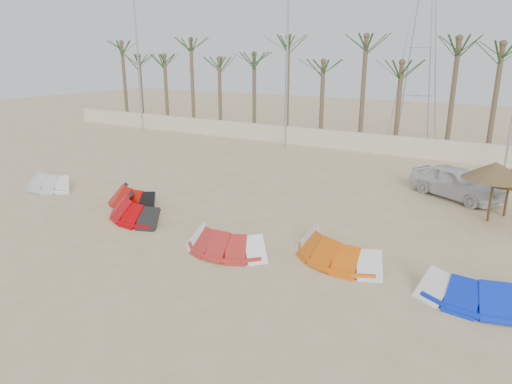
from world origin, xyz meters
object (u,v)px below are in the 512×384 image
Objects in this scene: kite_red_left at (136,195)px; kite_red_right at (230,239)px; parasol_mid at (495,171)px; kite_blue at (493,287)px; kite_red_mid at (140,206)px; kite_grey at (52,180)px; car at (456,182)px; kite_orange at (339,247)px; parasol_left at (510,177)px.

kite_red_left and kite_red_right have the same top height.
kite_red_right is 10.90m from parasol_mid.
kite_blue is (8.07, 0.98, 0.00)m from kite_red_right.
kite_red_left is 0.82× the size of kite_red_mid.
kite_grey is 6.91m from kite_red_mid.
kite_red_right is 12.02m from car.
kite_red_mid and kite_blue have the same top height.
kite_red_left is at bearing 154.22° from car.
kite_red_left is at bearing -157.59° from parasol_mid.
kite_grey is at bearing 146.17° from car.
kite_red_right is 0.83× the size of kite_orange.
car is at bearing 121.60° from parasol_mid.
kite_red_right is at bearing -173.08° from kite_blue.
kite_red_right is (12.07, -1.70, 0.00)m from kite_grey.
parasol_mid reaches higher than kite_grey.
car is (12.28, 8.48, 0.34)m from kite_red_left.
kite_blue is at bearing -84.11° from parasol_mid.
kite_red_right is at bearing -158.62° from kite_orange.
car is (-2.20, 1.71, -0.94)m from parasol_left.
car is (10.89, 9.59, 0.34)m from kite_red_mid.
car reaches higher than kite_blue.
kite_orange is at bearing 175.26° from kite_blue.
kite_red_left is 14.71m from kite_blue.
kite_red_mid is 1.24× the size of kite_red_right.
kite_red_mid is at bearing 169.22° from kite_red_right.
kite_orange is 7.76m from parasol_mid.
kite_red_left and kite_red_mid have the same top height.
kite_red_mid is at bearing 160.96° from car.
kite_blue is 7.12m from parasol_mid.
kite_red_left is at bearing 141.41° from kite_red_mid.
kite_red_right is at bearing -17.68° from kite_red_left.
kite_blue is 9.90m from car.
kite_orange is 8.80m from parasol_left.
kite_orange is (8.68, 0.37, -0.00)m from kite_red_mid.
kite_red_mid is 14.42m from parasol_mid.
parasol_left is at bearing 31.05° from kite_red_mid.
kite_red_left is 1.78m from kite_red_mid.
kite_red_left is 1.03× the size of kite_red_right.
kite_blue is 7.99m from parasol_left.
kite_orange is (10.07, -0.74, 0.00)m from kite_red_left.
kite_red_left is at bearing 175.63° from kite_blue.
kite_blue is at bearing 6.92° from kite_red_right.
kite_red_mid and kite_red_right have the same top height.
car is at bearing 61.74° from kite_red_right.
parasol_mid is (12.56, 6.86, 1.71)m from kite_red_mid.
kite_grey is 19.86m from car.
car is (5.69, 10.58, 0.34)m from kite_red_right.
kite_grey is at bearing 172.01° from kite_red_right.
car is at bearing 103.95° from kite_blue.
parasol_left is 0.83× the size of parasol_mid.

